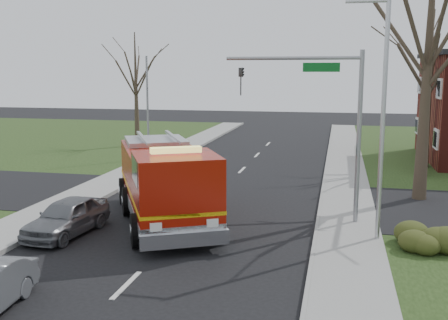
# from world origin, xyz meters

# --- Properties ---
(ground) EXTENTS (120.00, 120.00, 0.00)m
(ground) POSITION_xyz_m (0.00, 0.00, 0.00)
(ground) COLOR black
(ground) RESTS_ON ground
(sidewalk_right) EXTENTS (2.40, 80.00, 0.15)m
(sidewalk_right) POSITION_xyz_m (6.20, 0.00, 0.07)
(sidewalk_right) COLOR gray
(sidewalk_right) RESTS_ON ground
(sidewalk_left) EXTENTS (2.40, 80.00, 0.15)m
(sidewalk_left) POSITION_xyz_m (-6.20, 0.00, 0.07)
(sidewalk_left) COLOR gray
(sidewalk_left) RESTS_ON ground
(health_center_sign) EXTENTS (0.12, 2.00, 1.40)m
(health_center_sign) POSITION_xyz_m (10.50, 12.50, 0.88)
(health_center_sign) COLOR #4C1115
(health_center_sign) RESTS_ON ground
(hedge_corner) EXTENTS (2.80, 2.00, 0.90)m
(hedge_corner) POSITION_xyz_m (9.00, -1.00, 0.58)
(hedge_corner) COLOR #2E3A15
(hedge_corner) RESTS_ON lawn_right
(bare_tree_near) EXTENTS (6.00, 6.00, 12.00)m
(bare_tree_near) POSITION_xyz_m (9.50, 6.00, 7.41)
(bare_tree_near) COLOR #35291F
(bare_tree_near) RESTS_ON ground
(bare_tree_far) EXTENTS (5.25, 5.25, 10.50)m
(bare_tree_far) POSITION_xyz_m (11.00, 15.00, 6.49)
(bare_tree_far) COLOR #35291F
(bare_tree_far) RESTS_ON ground
(bare_tree_left) EXTENTS (4.50, 4.50, 9.00)m
(bare_tree_left) POSITION_xyz_m (-10.00, 20.00, 5.56)
(bare_tree_left) COLOR #35291F
(bare_tree_left) RESTS_ON ground
(traffic_signal_mast) EXTENTS (5.29, 0.18, 6.80)m
(traffic_signal_mast) POSITION_xyz_m (5.21, 1.50, 4.71)
(traffic_signal_mast) COLOR gray
(traffic_signal_mast) RESTS_ON ground
(streetlight_pole) EXTENTS (1.48, 0.16, 8.40)m
(streetlight_pole) POSITION_xyz_m (7.14, -0.50, 4.55)
(streetlight_pole) COLOR #B7BABF
(streetlight_pole) RESTS_ON ground
(utility_pole_far) EXTENTS (0.14, 0.14, 7.00)m
(utility_pole_far) POSITION_xyz_m (-6.80, 14.00, 3.50)
(utility_pole_far) COLOR gray
(utility_pole_far) RESTS_ON ground
(fire_engine) EXTENTS (6.44, 8.90, 3.43)m
(fire_engine) POSITION_xyz_m (-0.93, 0.26, 1.55)
(fire_engine) COLOR #911306
(fire_engine) RESTS_ON ground
(parked_car_maroon) EXTENTS (2.01, 4.17, 1.37)m
(parked_car_maroon) POSITION_xyz_m (-3.99, -2.08, 0.69)
(parked_car_maroon) COLOR slate
(parked_car_maroon) RESTS_ON ground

